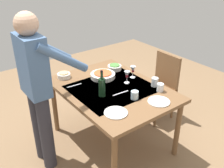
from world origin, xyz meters
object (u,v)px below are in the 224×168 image
object	(u,v)px
side_bowl_bread	(64,75)
dinner_plate_near	(159,102)
wine_bottle	(102,87)
water_cup_far_left	(135,95)
water_cup_near_left	(160,87)
side_bowl_salad	(115,67)
wine_glass_left	(133,70)
dining_table	(112,94)
chair_near	(161,82)
wine_glass_right	(127,75)
water_cup_near_right	(155,82)
dinner_plate_far	(116,113)
serving_bowl_pasta	(103,75)
person_server	(38,85)

from	to	relation	value
side_bowl_bread	dinner_plate_near	world-z (taller)	side_bowl_bread
wine_bottle	water_cup_far_left	xyz separation A→B (m)	(-0.26, -0.24, -0.07)
water_cup_near_left	side_bowl_salad	distance (m)	0.77
wine_glass_left	water_cup_near_left	bearing A→B (deg)	-177.94
dining_table	water_cup_near_left	bearing A→B (deg)	-135.06
water_cup_near_left	side_bowl_salad	size ratio (longest dim) A/B	0.51
water_cup_near_left	chair_near	bearing A→B (deg)	-49.87
wine_glass_left	wine_glass_right	size ratio (longest dim) A/B	1.00
dining_table	wine_bottle	size ratio (longest dim) A/B	4.74
water_cup_near_right	dinner_plate_far	world-z (taller)	water_cup_near_right
serving_bowl_pasta	water_cup_near_left	bearing A→B (deg)	-154.96
water_cup_far_left	side_bowl_salad	world-z (taller)	water_cup_far_left
water_cup_near_right	side_bowl_salad	distance (m)	0.65
wine_glass_right	dinner_plate_near	size ratio (longest dim) A/B	0.66
wine_glass_right	serving_bowl_pasta	size ratio (longest dim) A/B	0.50
wine_bottle	chair_near	bearing A→B (deg)	-82.92
person_server	serving_bowl_pasta	bearing A→B (deg)	-84.02
water_cup_near_right	dinner_plate_far	size ratio (longest dim) A/B	0.45
wine_glass_right	side_bowl_bread	bearing A→B (deg)	42.36
dining_table	side_bowl_bread	size ratio (longest dim) A/B	8.77
chair_near	serving_bowl_pasta	bearing A→B (deg)	75.11
serving_bowl_pasta	side_bowl_bread	bearing A→B (deg)	53.05
side_bowl_salad	dinner_plate_near	xyz separation A→B (m)	(-0.92, 0.13, -0.03)
water_cup_far_left	wine_glass_right	bearing A→B (deg)	-27.26
dinner_plate_far	chair_near	bearing A→B (deg)	-67.44
wine_glass_right	dinner_plate_far	world-z (taller)	wine_glass_right
dining_table	person_server	world-z (taller)	person_server
wine_bottle	water_cup_near_left	xyz separation A→B (m)	(-0.30, -0.57, -0.06)
wine_glass_left	water_cup_far_left	size ratio (longest dim) A/B	1.72
water_cup_near_right	side_bowl_bread	distance (m)	1.10
wine_glass_left	water_cup_far_left	xyz separation A→B (m)	(-0.39, 0.32, -0.06)
dining_table	person_server	distance (m)	0.85
dining_table	side_bowl_bread	distance (m)	0.65
wine_glass_right	dinner_plate_far	xyz separation A→B (m)	(-0.42, 0.49, -0.10)
chair_near	person_server	distance (m)	1.74
serving_bowl_pasta	side_bowl_bread	size ratio (longest dim) A/B	1.88
water_cup_far_left	serving_bowl_pasta	xyz separation A→B (m)	(0.61, -0.03, -0.01)
water_cup_near_right	wine_glass_right	bearing A→B (deg)	39.40
serving_bowl_pasta	dinner_plate_far	xyz separation A→B (m)	(-0.71, 0.35, -0.03)
dining_table	wine_glass_right	size ratio (longest dim) A/B	9.29
wine_glass_right	serving_bowl_pasta	bearing A→B (deg)	26.36
dinner_plate_far	wine_bottle	bearing A→B (deg)	-13.89
water_cup_far_left	side_bowl_bread	bearing A→B (deg)	21.57
wine_glass_right	dinner_plate_near	xyz separation A→B (m)	(-0.53, 0.01, -0.10)
water_cup_far_left	dinner_plate_far	size ratio (longest dim) A/B	0.38
wine_bottle	water_cup_near_right	bearing A→B (deg)	-106.55
water_cup_near_left	side_bowl_bread	distance (m)	1.17
water_cup_far_left	dinner_plate_far	distance (m)	0.34
dinner_plate_far	side_bowl_salad	bearing A→B (deg)	-36.85
wine_glass_left	side_bowl_salad	xyz separation A→B (m)	(0.32, 0.03, -0.07)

